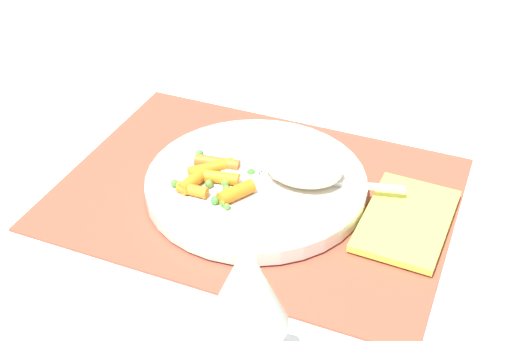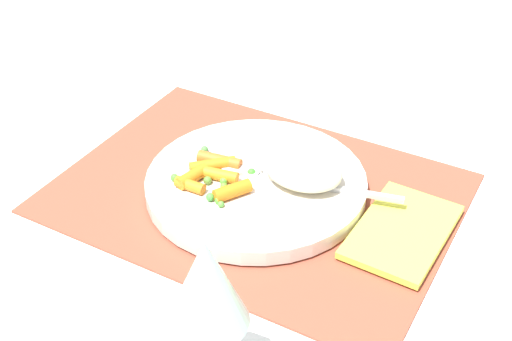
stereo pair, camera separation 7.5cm
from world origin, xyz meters
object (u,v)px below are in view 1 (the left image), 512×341
Objects in this scene: carrot_portion at (213,177)px; wine_glass at (247,291)px; plate at (256,184)px; rice_mound at (303,167)px; fork at (292,179)px; napkin at (406,220)px.

carrot_portion is 0.27m from wine_glass.
carrot_portion is at bearing -58.29° from wine_glass.
wine_glass is at bearing 110.96° from plate.
rice_mound is at bearing -152.74° from carrot_portion.
carrot_portion is 0.43× the size of fork.
wine_glass is at bearing 101.87° from fork.
plate is at bearing -146.52° from carrot_portion.
plate reaches higher than napkin.
carrot_portion is 0.62× the size of napkin.
carrot_portion is 0.09m from fork.
wine_glass reaches higher than fork.
rice_mound is 0.02m from fork.
rice_mound is (-0.05, -0.02, 0.02)m from plate.
plate is 0.04m from fork.
carrot_portion is at bearing 9.37° from napkin.
napkin is (-0.18, -0.01, -0.01)m from plate.
rice_mound is 0.64× the size of napkin.
napkin is (-0.13, 0.01, -0.03)m from rice_mound.
rice_mound reaches higher than plate.
rice_mound reaches higher than carrot_portion.
fork is 0.28m from wine_glass.
carrot_portion is (0.09, 0.05, -0.01)m from rice_mound.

